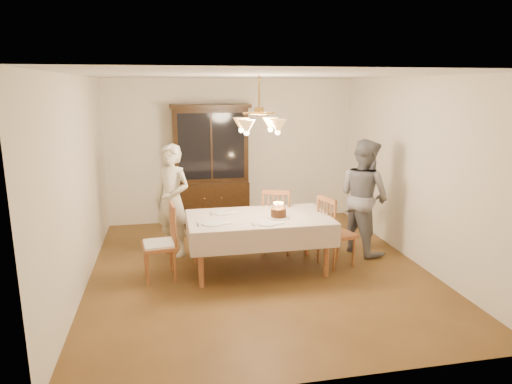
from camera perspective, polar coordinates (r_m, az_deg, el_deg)
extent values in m
plane|color=#563818|center=(6.38, 0.35, -9.63)|extent=(5.00, 5.00, 0.00)
plane|color=white|center=(5.89, 0.39, 14.42)|extent=(5.00, 5.00, 0.00)
plane|color=white|center=(8.43, -3.06, 5.13)|extent=(4.50, 0.00, 4.50)
plane|color=white|center=(3.66, 8.29, -5.57)|extent=(4.50, 0.00, 4.50)
plane|color=white|center=(5.98, -21.28, 0.96)|extent=(0.00, 5.00, 5.00)
plane|color=white|center=(6.81, 19.28, 2.51)|extent=(0.00, 5.00, 5.00)
cube|color=brown|center=(6.13, 0.36, -3.33)|extent=(1.80, 1.00, 0.04)
cube|color=beige|center=(6.13, 0.36, -3.11)|extent=(1.90, 1.10, 0.01)
cylinder|color=brown|center=(5.76, -6.90, -8.50)|extent=(0.07, 0.07, 0.71)
cylinder|color=brown|center=(6.08, 8.82, -7.35)|extent=(0.07, 0.07, 0.71)
cylinder|color=brown|center=(6.54, -7.48, -5.83)|extent=(0.07, 0.07, 0.71)
cylinder|color=brown|center=(6.83, 6.42, -4.97)|extent=(0.07, 0.07, 0.71)
cube|color=black|center=(8.29, -5.53, -1.39)|extent=(1.30, 0.50, 0.80)
cube|color=black|center=(8.14, -5.73, 5.87)|extent=(1.30, 0.40, 1.30)
cube|color=black|center=(7.95, -5.58, 5.69)|extent=(1.14, 0.01, 1.14)
cube|color=black|center=(8.04, -5.80, 10.64)|extent=(1.38, 0.54, 0.06)
cube|color=brown|center=(6.89, 2.70, -3.91)|extent=(0.56, 0.55, 0.05)
cube|color=brown|center=(6.58, 2.53, -0.05)|extent=(0.38, 0.18, 0.06)
cylinder|color=brown|center=(7.11, 4.31, -5.40)|extent=(0.04, 0.04, 0.43)
cylinder|color=brown|center=(7.15, 1.43, -5.25)|extent=(0.04, 0.04, 0.43)
cylinder|color=brown|center=(6.79, 4.00, -6.30)|extent=(0.04, 0.04, 0.43)
cylinder|color=brown|center=(6.83, 0.98, -6.13)|extent=(0.04, 0.04, 0.43)
cube|color=brown|center=(6.05, -12.01, -6.64)|extent=(0.47, 0.48, 0.05)
cube|color=brown|center=(5.92, -10.42, -1.74)|extent=(0.08, 0.40, 0.06)
cylinder|color=brown|center=(6.29, -13.64, -8.24)|extent=(0.04, 0.04, 0.43)
cylinder|color=brown|center=(5.96, -13.37, -9.46)|extent=(0.04, 0.04, 0.43)
cylinder|color=brown|center=(6.32, -10.54, -7.99)|extent=(0.04, 0.04, 0.43)
cylinder|color=brown|center=(5.99, -10.09, -9.19)|extent=(0.04, 0.04, 0.43)
cube|color=silver|center=(6.04, -12.03, -6.33)|extent=(0.42, 0.44, 0.03)
cube|color=brown|center=(6.47, 10.04, -5.24)|extent=(0.53, 0.54, 0.05)
cube|color=brown|center=(6.22, 8.85, -0.97)|extent=(0.15, 0.39, 0.06)
cylinder|color=brown|center=(6.52, 12.12, -7.38)|extent=(0.04, 0.04, 0.43)
cylinder|color=brown|center=(6.78, 10.16, -6.49)|extent=(0.04, 0.04, 0.43)
cylinder|color=brown|center=(6.32, 9.74, -7.95)|extent=(0.04, 0.04, 0.43)
cylinder|color=brown|center=(6.59, 7.81, -7.00)|extent=(0.04, 0.04, 0.43)
imported|color=#EAE3C6|center=(6.80, -10.42, -1.06)|extent=(0.72, 0.70, 1.66)
imported|color=slate|center=(6.99, 13.32, -0.55)|extent=(0.91, 1.02, 1.72)
cylinder|color=white|center=(6.08, 2.80, -3.14)|extent=(0.30, 0.30, 0.01)
cylinder|color=#3B1E0D|center=(6.07, 2.81, -2.57)|extent=(0.20, 0.20, 0.11)
cylinder|color=#598CD8|center=(6.06, 3.38, -1.71)|extent=(0.01, 0.01, 0.07)
sphere|color=#FFB23F|center=(6.05, 3.39, -1.34)|extent=(0.01, 0.01, 0.01)
cylinder|color=pink|center=(6.08, 3.30, -1.66)|extent=(0.01, 0.01, 0.07)
sphere|color=#FFB23F|center=(6.07, 3.31, -1.30)|extent=(0.01, 0.01, 0.01)
cylinder|color=#EACC66|center=(6.09, 3.16, -1.62)|extent=(0.01, 0.01, 0.07)
sphere|color=#FFB23F|center=(6.08, 3.16, -1.26)|extent=(0.01, 0.01, 0.01)
cylinder|color=#598CD8|center=(6.10, 2.98, -1.60)|extent=(0.01, 0.01, 0.07)
sphere|color=#FFB23F|center=(6.09, 2.98, -1.23)|extent=(0.01, 0.01, 0.01)
cylinder|color=pink|center=(6.10, 2.78, -1.59)|extent=(0.01, 0.01, 0.07)
sphere|color=#FFB23F|center=(6.09, 2.78, -1.23)|extent=(0.01, 0.01, 0.01)
cylinder|color=#EACC66|center=(6.10, 2.58, -1.60)|extent=(0.01, 0.01, 0.07)
sphere|color=#FFB23F|center=(6.09, 2.59, -1.24)|extent=(0.01, 0.01, 0.01)
cylinder|color=#598CD8|center=(6.09, 2.42, -1.63)|extent=(0.01, 0.01, 0.07)
sphere|color=#FFB23F|center=(6.08, 2.42, -1.26)|extent=(0.01, 0.01, 0.01)
cylinder|color=pink|center=(6.07, 2.30, -1.67)|extent=(0.01, 0.01, 0.07)
sphere|color=#FFB23F|center=(6.06, 2.30, -1.30)|extent=(0.01, 0.01, 0.01)
cylinder|color=#EACC66|center=(6.05, 2.24, -1.72)|extent=(0.01, 0.01, 0.07)
sphere|color=#FFB23F|center=(6.04, 2.24, -1.35)|extent=(0.01, 0.01, 0.01)
cylinder|color=#598CD8|center=(6.03, 2.25, -1.77)|extent=(0.01, 0.01, 0.07)
sphere|color=#FFB23F|center=(6.02, 2.26, -1.40)|extent=(0.01, 0.01, 0.01)
cylinder|color=pink|center=(6.01, 2.33, -1.82)|extent=(0.01, 0.01, 0.07)
sphere|color=#FFB23F|center=(6.00, 2.34, -1.45)|extent=(0.01, 0.01, 0.01)
cylinder|color=#EACC66|center=(6.00, 2.47, -1.86)|extent=(0.01, 0.01, 0.07)
sphere|color=#FFB23F|center=(5.98, 2.48, -1.49)|extent=(0.01, 0.01, 0.01)
cylinder|color=#598CD8|center=(5.99, 2.66, -1.88)|extent=(0.01, 0.01, 0.07)
sphere|color=#FFB23F|center=(5.98, 2.66, -1.51)|extent=(0.01, 0.01, 0.01)
cylinder|color=pink|center=(5.98, 2.86, -1.89)|extent=(0.01, 0.01, 0.07)
sphere|color=#FFB23F|center=(5.97, 2.86, -1.52)|extent=(0.01, 0.01, 0.01)
cylinder|color=#EACC66|center=(5.99, 3.06, -1.88)|extent=(0.01, 0.01, 0.07)
sphere|color=#FFB23F|center=(5.98, 3.06, -1.51)|extent=(0.01, 0.01, 0.01)
cylinder|color=#598CD8|center=(6.00, 3.23, -1.85)|extent=(0.01, 0.01, 0.07)
sphere|color=#FFB23F|center=(5.99, 3.23, -1.48)|extent=(0.01, 0.01, 0.01)
cylinder|color=pink|center=(6.02, 3.35, -1.81)|extent=(0.01, 0.01, 0.07)
sphere|color=#FFB23F|center=(6.01, 3.35, -1.44)|extent=(0.01, 0.01, 0.01)
cylinder|color=#EACC66|center=(6.04, 3.40, -1.76)|extent=(0.01, 0.01, 0.07)
sphere|color=#FFB23F|center=(6.03, 3.40, -1.39)|extent=(0.01, 0.01, 0.01)
cylinder|color=white|center=(5.82, -5.47, -3.94)|extent=(0.27, 0.27, 0.02)
cube|color=silver|center=(5.81, -7.26, -4.06)|extent=(0.01, 0.16, 0.01)
cube|color=silver|center=(5.84, -3.69, -3.86)|extent=(0.10, 0.10, 0.01)
cylinder|color=white|center=(5.80, 1.37, -3.93)|extent=(0.26, 0.26, 0.02)
cube|color=silver|center=(5.77, -0.35, -4.06)|extent=(0.02, 0.16, 0.01)
cube|color=silver|center=(5.84, 3.06, -3.84)|extent=(0.10, 0.10, 0.01)
cylinder|color=white|center=(6.28, -4.16, -2.64)|extent=(0.23, 0.23, 0.02)
cube|color=silver|center=(6.26, -5.61, -2.75)|extent=(0.01, 0.16, 0.01)
cube|color=silver|center=(6.30, -2.71, -2.59)|extent=(0.10, 0.10, 0.01)
cylinder|color=#BF8C3F|center=(5.88, 0.39, 12.47)|extent=(0.02, 0.02, 0.40)
cylinder|color=#BF8C3F|center=(5.89, 0.38, 10.04)|extent=(0.12, 0.12, 0.10)
cone|color=#D8994C|center=(6.14, 1.84, 8.47)|extent=(0.22, 0.22, 0.18)
sphere|color=#FFD899|center=(6.15, 1.83, 7.82)|extent=(0.07, 0.07, 0.07)
cone|color=#D8994C|center=(6.06, -1.85, 8.41)|extent=(0.22, 0.22, 0.18)
sphere|color=#FFD899|center=(6.07, -1.85, 7.75)|extent=(0.07, 0.07, 0.07)
cone|color=#D8994C|center=(5.67, -1.19, 8.10)|extent=(0.22, 0.22, 0.18)
sphere|color=#FFD899|center=(5.68, -1.19, 7.39)|extent=(0.07, 0.07, 0.07)
cone|color=#D8994C|center=(5.76, 2.73, 8.16)|extent=(0.22, 0.22, 0.18)
sphere|color=#FFD899|center=(5.76, 2.73, 7.46)|extent=(0.07, 0.07, 0.07)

